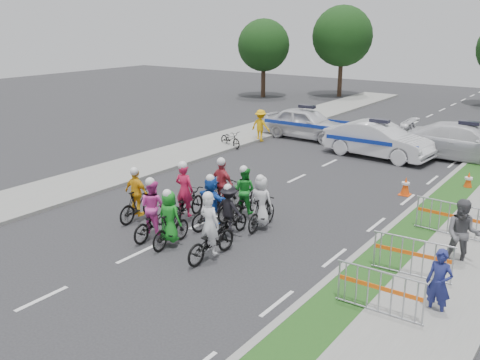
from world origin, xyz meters
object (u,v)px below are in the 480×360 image
Objects in this scene: rider_2 at (154,215)px; police_car_1 at (378,140)px; cone_1 at (468,181)px; tree_0 at (264,45)px; spectator_0 at (439,283)px; rider_4 at (230,216)px; police_car_2 at (467,143)px; barrier_1 at (412,259)px; rider_0 at (211,237)px; parked_bike at (230,139)px; marshal_hiviz at (261,125)px; rider_8 at (245,198)px; cone_0 at (406,186)px; rider_5 at (212,206)px; spectator_1 at (462,234)px; barrier_0 at (379,294)px; barrier_2 at (448,220)px; police_car_0 at (306,123)px; tree_3 at (342,36)px; rider_1 at (170,224)px; rider_6 at (185,201)px; rider_7 at (261,208)px; rider_3 at (138,200)px; rider_9 at (223,191)px.

police_car_1 is at bearing -101.94° from rider_2.
tree_0 is (-20.05, 16.49, 3.85)m from cone_1.
rider_4 is at bearing 177.43° from spectator_0.
police_car_2 reaches higher than barrier_1.
rider_0 reaches higher than parked_bike.
police_car_1 is at bearing -177.01° from marshal_hiviz.
rider_8 is at bearing 168.18° from barrier_1.
police_car_1 is 5.65m from cone_0.
rider_5 is 0.95× the size of spectator_1.
barrier_0 is (4.84, -0.24, -0.08)m from rider_0.
police_car_1 is (1.78, 13.07, 0.13)m from rider_2.
rider_8 is 0.90× the size of barrier_0.
barrier_2 is at bearing -172.35° from police_car_2.
police_car_0 reaches higher than cone_0.
rider_5 is 1.44m from rider_8.
rider_5 is 0.35× the size of police_car_1.
spectator_1 is 0.25× the size of tree_3.
rider_4 is at bearing -126.19° from rider_1.
cone_0 is at bearing -134.35° from rider_6.
rider_7 is 12.87m from police_car_2.
rider_5 is 2.54× the size of cone_1.
rider_0 is at bearing -106.24° from cone_0.
barrier_0 is at bearing 169.83° from rider_3.
rider_1 is 2.06m from rider_6.
rider_6 reaches higher than rider_5.
rider_4 is 29.93m from tree_0.
tree_3 is (5.00, 4.00, 0.70)m from tree_0.
police_car_2 is 21.47m from tree_3.
barrier_0 is 35.21m from tree_3.
rider_9 is at bearing -5.83° from rider_8.
rider_6 is 1.09× the size of spectator_1.
rider_7 is (2.22, 2.43, -0.01)m from rider_2.
rider_3 is 15.71m from police_car_2.
spectator_1 is at bearing -167.80° from rider_3.
rider_4 is 0.34× the size of police_car_0.
rider_3 is 1.53m from rider_6.
rider_4 is 1.07× the size of spectator_0.
rider_7 is 0.31× the size of police_car_2.
rider_2 is 0.38× the size of police_car_1.
tree_0 reaches higher than cone_0.
barrier_1 is at bearing -170.50° from rider_2.
rider_4 is 0.99× the size of marshal_hiviz.
rider_7 is at bearing 123.76° from marshal_hiviz.
spectator_0 is 34.36m from tree_0.
spectator_1 is (10.90, -11.62, 0.10)m from police_car_0.
barrier_1 is (6.16, 0.18, -0.19)m from rider_5.
rider_3 reaches higher than rider_5.
marshal_hiviz is 17.66m from barrier_0.
tree_3 is (-10.34, 17.74, 4.06)m from police_car_1.
rider_6 is at bearing -34.81° from rider_0.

